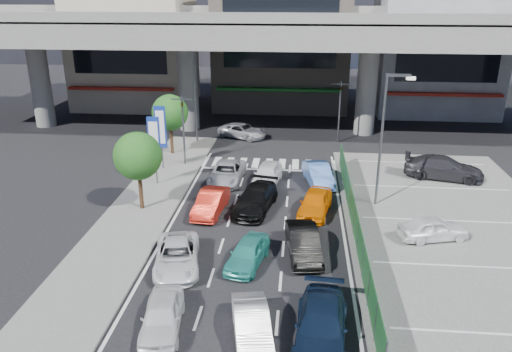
# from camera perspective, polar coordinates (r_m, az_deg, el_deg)

# --- Properties ---
(ground) EXTENTS (120.00, 120.00, 0.00)m
(ground) POSITION_cam_1_polar(r_m,az_deg,el_deg) (25.82, -0.46, -8.16)
(ground) COLOR black
(ground) RESTS_ON ground
(parking_lot) EXTENTS (12.00, 28.00, 0.06)m
(parking_lot) POSITION_cam_1_polar(r_m,az_deg,el_deg) (28.83, 22.43, -6.54)
(parking_lot) COLOR #5A5A57
(parking_lot) RESTS_ON ground
(sidewalk_left) EXTENTS (4.00, 30.00, 0.12)m
(sidewalk_left) POSITION_cam_1_polar(r_m,az_deg,el_deg) (30.69, -12.85, -3.67)
(sidewalk_left) COLOR #5A5A57
(sidewalk_left) RESTS_ON ground
(fence_run) EXTENTS (0.16, 22.00, 1.80)m
(fence_run) POSITION_cam_1_polar(r_m,az_deg,el_deg) (26.37, 11.35, -5.75)
(fence_run) COLOR #1C5226
(fence_run) RESTS_ON ground
(expressway) EXTENTS (64.00, 14.00, 10.75)m
(expressway) POSITION_cam_1_polar(r_m,az_deg,el_deg) (44.68, 2.39, 16.03)
(expressway) COLOR #63635F
(expressway) RESTS_ON ground
(building_west) EXTENTS (12.00, 10.90, 13.00)m
(building_west) POSITION_cam_1_polar(r_m,az_deg,el_deg) (57.73, -13.69, 14.31)
(building_west) COLOR #AB9E8A
(building_west) RESTS_ON ground
(building_center) EXTENTS (14.00, 10.90, 15.00)m
(building_center) POSITION_cam_1_polar(r_m,az_deg,el_deg) (55.71, 2.98, 15.67)
(building_center) COLOR gray
(building_center) RESTS_ON ground
(building_east) EXTENTS (12.00, 10.90, 12.00)m
(building_east) POSITION_cam_1_polar(r_m,az_deg,el_deg) (56.52, 19.78, 13.06)
(building_east) COLOR gray
(building_east) RESTS_ON ground
(traffic_light_left) EXTENTS (1.60, 1.24, 5.20)m
(traffic_light_left) POSITION_cam_1_polar(r_m,az_deg,el_deg) (36.51, -8.39, 7.04)
(traffic_light_left) COLOR #595B60
(traffic_light_left) RESTS_ON ground
(traffic_light_right) EXTENTS (1.60, 1.24, 5.20)m
(traffic_light_right) POSITION_cam_1_polar(r_m,az_deg,el_deg) (42.47, 9.60, 8.91)
(traffic_light_right) COLOR #595B60
(traffic_light_right) RESTS_ON ground
(street_lamp_right) EXTENTS (1.65, 0.22, 8.00)m
(street_lamp_right) POSITION_cam_1_polar(r_m,az_deg,el_deg) (29.91, 14.55, 5.16)
(street_lamp_right) COLOR #595B60
(street_lamp_right) RESTS_ON ground
(street_lamp_left) EXTENTS (1.65, 0.22, 8.00)m
(street_lamp_left) POSITION_cam_1_polar(r_m,az_deg,el_deg) (42.08, -6.75, 10.11)
(street_lamp_left) COLOR #595B60
(street_lamp_left) RESTS_ON ground
(signboard_near) EXTENTS (0.80, 0.14, 4.70)m
(signboard_near) POSITION_cam_1_polar(r_m,az_deg,el_deg) (33.27, -11.56, 3.91)
(signboard_near) COLOR #595B60
(signboard_near) RESTS_ON ground
(signboard_far) EXTENTS (0.80, 0.14, 4.70)m
(signboard_far) POSITION_cam_1_polar(r_m,az_deg,el_deg) (36.14, -10.85, 5.31)
(signboard_far) COLOR #595B60
(signboard_far) RESTS_ON ground
(tree_near) EXTENTS (2.80, 2.80, 4.80)m
(tree_near) POSITION_cam_1_polar(r_m,az_deg,el_deg) (29.49, -13.37, 2.22)
(tree_near) COLOR #382314
(tree_near) RESTS_ON ground
(tree_far) EXTENTS (2.80, 2.80, 4.80)m
(tree_far) POSITION_cam_1_polar(r_m,az_deg,el_deg) (39.38, -9.81, 7.15)
(tree_far) COLOR #382314
(tree_far) RESTS_ON ground
(van_white_back_left) EXTENTS (1.94, 3.87, 1.26)m
(van_white_back_left) POSITION_cam_1_polar(r_m,az_deg,el_deg) (20.33, -10.69, -15.38)
(van_white_back_left) COLOR white
(van_white_back_left) RESTS_ON ground
(hatch_white_back_mid) EXTENTS (2.04, 3.94, 1.24)m
(hatch_white_back_mid) POSITION_cam_1_polar(r_m,az_deg,el_deg) (19.53, -0.47, -16.73)
(hatch_white_back_mid) COLOR white
(hatch_white_back_mid) RESTS_ON ground
(minivan_navy_back) EXTENTS (2.31, 4.89, 1.38)m
(minivan_navy_back) POSITION_cam_1_polar(r_m,az_deg,el_deg) (19.58, 7.45, -16.56)
(minivan_navy_back) COLOR #0E1B31
(minivan_navy_back) RESTS_ON ground
(sedan_white_mid_left) EXTENTS (2.84, 4.73, 1.23)m
(sedan_white_mid_left) POSITION_cam_1_polar(r_m,az_deg,el_deg) (24.13, -9.02, -9.02)
(sedan_white_mid_left) COLOR white
(sedan_white_mid_left) RESTS_ON ground
(taxi_teal_mid) EXTENTS (2.20, 3.85, 1.23)m
(taxi_teal_mid) POSITION_cam_1_polar(r_m,az_deg,el_deg) (24.08, -0.98, -8.80)
(taxi_teal_mid) COLOR teal
(taxi_teal_mid) RESTS_ON ground
(hatch_black_mid_right) EXTENTS (2.02, 4.35, 1.38)m
(hatch_black_mid_right) POSITION_cam_1_polar(r_m,az_deg,el_deg) (24.92, 5.45, -7.60)
(hatch_black_mid_right) COLOR black
(hatch_black_mid_right) RESTS_ON ground
(taxi_orange_left) EXTENTS (1.78, 4.12, 1.32)m
(taxi_orange_left) POSITION_cam_1_polar(r_m,az_deg,el_deg) (29.40, -5.18, -3.03)
(taxi_orange_left) COLOR red
(taxi_orange_left) RESTS_ON ground
(sedan_black_mid) EXTENTS (2.81, 5.04, 1.38)m
(sedan_black_mid) POSITION_cam_1_polar(r_m,az_deg,el_deg) (29.65, -0.09, -2.67)
(sedan_black_mid) COLOR black
(sedan_black_mid) RESTS_ON ground
(taxi_orange_right) EXTENTS (2.39, 4.29, 1.38)m
(taxi_orange_right) POSITION_cam_1_polar(r_m,az_deg,el_deg) (29.38, 6.77, -3.05)
(taxi_orange_right) COLOR orange
(taxi_orange_right) RESTS_ON ground
(wagon_silver_front_left) EXTENTS (2.33, 4.67, 1.27)m
(wagon_silver_front_left) POSITION_cam_1_polar(r_m,az_deg,el_deg) (34.03, -3.36, 0.37)
(wagon_silver_front_left) COLOR #ACAEB4
(wagon_silver_front_left) RESTS_ON ground
(sedan_white_front_mid) EXTENTS (2.13, 4.22, 1.38)m
(sedan_white_front_mid) POSITION_cam_1_polar(r_m,az_deg,el_deg) (33.59, 1.29, 0.23)
(sedan_white_front_mid) COLOR white
(sedan_white_front_mid) RESTS_ON ground
(kei_truck_front_right) EXTENTS (2.26, 4.39, 1.38)m
(kei_truck_front_right) POSITION_cam_1_polar(r_m,az_deg,el_deg) (33.85, 7.12, 0.23)
(kei_truck_front_right) COLOR #517CD0
(kei_truck_front_right) RESTS_ON ground
(crossing_wagon_silver) EXTENTS (4.83, 3.66, 1.22)m
(crossing_wagon_silver) POSITION_cam_1_polar(r_m,az_deg,el_deg) (44.05, -1.54, 5.17)
(crossing_wagon_silver) COLOR #ACAEB5
(crossing_wagon_silver) RESTS_ON ground
(parked_sedan_white) EXTENTS (3.90, 2.33, 1.24)m
(parked_sedan_white) POSITION_cam_1_polar(r_m,az_deg,el_deg) (27.82, 19.61, -5.65)
(parked_sedan_white) COLOR white
(parked_sedan_white) RESTS_ON parking_lot
(parked_sedan_dgrey) EXTENTS (5.62, 3.27, 1.53)m
(parked_sedan_dgrey) POSITION_cam_1_polar(r_m,az_deg,el_deg) (36.72, 20.66, 0.90)
(parked_sedan_dgrey) COLOR #2C2B30
(parked_sedan_dgrey) RESTS_ON parking_lot
(traffic_cone) EXTENTS (0.33, 0.33, 0.62)m
(traffic_cone) POSITION_cam_1_polar(r_m,az_deg,el_deg) (28.50, 11.48, -4.84)
(traffic_cone) COLOR #E5470C
(traffic_cone) RESTS_ON parking_lot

